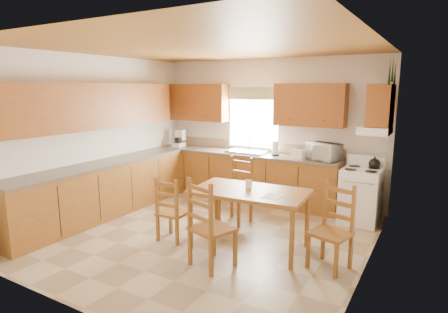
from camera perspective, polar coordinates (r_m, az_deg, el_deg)
The scene contains 35 objects.
floor at distance 5.70m, azimuth -2.88°, elevation -11.78°, with size 4.50×4.50×0.00m, color #9C896A.
ceiling at distance 5.31m, azimuth -3.16°, elevation 16.31°, with size 4.50×4.50×0.00m, color #9B6828.
wall_left at distance 6.83m, azimuth -19.03°, elevation 3.10°, with size 4.50×4.50×0.00m, color silver.
wall_right at distance 4.53m, azimuth 21.51°, elevation -0.54°, with size 4.50×4.50×0.00m, color silver.
wall_back at distance 7.31m, azimuth 6.73°, elevation 4.05°, with size 4.50×4.50×0.00m, color silver.
wall_front at distance 3.71m, azimuth -22.48°, elevation -2.93°, with size 4.50×4.50×0.00m, color silver.
lower_cab_back at distance 7.36m, azimuth 2.96°, elevation -3.05°, with size 3.75×0.60×0.88m, color brown.
lower_cab_left at distance 6.68m, azimuth -17.84°, elevation -4.95°, with size 0.60×3.60×0.88m, color brown.
counter_back at distance 7.27m, azimuth 2.99°, elevation 0.48°, with size 3.75×0.63×0.04m, color brown.
counter_left at distance 6.58m, azimuth -18.07°, elevation -1.08°, with size 0.63×3.60×0.04m, color brown.
backsplash at distance 7.50m, azimuth 4.02°, elevation 1.64°, with size 3.75×0.01×0.18m, color #9A7C60.
upper_cab_back_left at distance 7.88m, azimuth -4.16°, elevation 8.23°, with size 1.41×0.33×0.75m, color brown.
upper_cab_back_right at distance 6.82m, azimuth 12.97°, elevation 7.65°, with size 1.25×0.33×0.75m, color brown.
upper_cab_left at distance 6.57m, azimuth -19.33°, elevation 7.24°, with size 0.33×3.60×0.75m, color brown.
upper_cab_stove at distance 6.12m, azimuth 22.74°, elevation 7.25°, with size 0.33×0.62×0.62m, color brown.
range_hood at distance 6.16m, azimuth 22.03°, elevation 3.76°, with size 0.44×0.62×0.12m, color white.
window_frame at distance 7.39m, azimuth 4.53°, elevation 5.71°, with size 1.13×0.02×1.18m, color white.
window_pane at distance 7.38m, azimuth 4.51°, elevation 5.71°, with size 1.05×0.01×1.10m, color white.
window_valance at distance 7.34m, azimuth 4.48°, elevation 9.59°, with size 1.19×0.01×0.24m, color #3A572A.
sink_basin at distance 7.23m, azimuth 3.52°, elevation 0.74°, with size 0.75×0.45×0.04m, color silver.
pine_decal_a at distance 5.79m, azimuth 23.93°, elevation 11.79°, with size 0.22×0.22×0.36m, color #174324.
pine_decal_b at distance 6.11m, azimuth 24.32°, elevation 12.02°, with size 0.22×0.22×0.36m, color #174324.
pine_decal_c at distance 6.42m, azimuth 24.61°, elevation 11.52°, with size 0.22×0.22×0.36m, color #174324.
stove at distance 6.42m, azimuth 20.09°, elevation -5.76°, with size 0.59×0.60×0.87m, color white.
coffeemaker at distance 8.02m, azimuth -6.94°, elevation 2.87°, with size 0.22×0.27×0.38m, color white.
paper_towel at distance 6.99m, azimuth 7.81°, elevation 1.27°, with size 0.11×0.11×0.27m, color white.
toaster at distance 6.71m, azimuth 11.33°, elevation 0.43°, with size 0.22×0.14×0.18m, color white.
microwave at distance 6.68m, azimuth 14.96°, elevation 0.71°, with size 0.49×0.35×0.29m, color white.
dining_table at distance 5.14m, azimuth 3.87°, elevation -9.50°, with size 1.52×0.87×0.81m, color brown.
chair_near_left at distance 5.42m, azimuth -7.74°, elevation -7.84°, with size 0.39×0.37×0.93m, color brown.
chair_near_right at distance 4.58m, azimuth -1.79°, elevation -10.10°, with size 0.46×0.44×1.10m, color brown.
chair_far_left at distance 6.02m, azimuth 1.71°, elevation -5.29°, with size 0.44×0.42×1.05m, color brown.
chair_far_right at distance 4.70m, azimuth 15.93°, elevation -10.45°, with size 0.43×0.41×1.02m, color brown.
table_paper at distance 4.76m, azimuth 7.42°, elevation -6.04°, with size 0.21×0.28×0.00m, color white.
table_card at distance 5.09m, azimuth 3.78°, elevation -4.21°, with size 0.09×0.02×0.12m, color white.
Camera 1 is at (2.90, -4.41, 2.16)m, focal length 30.00 mm.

